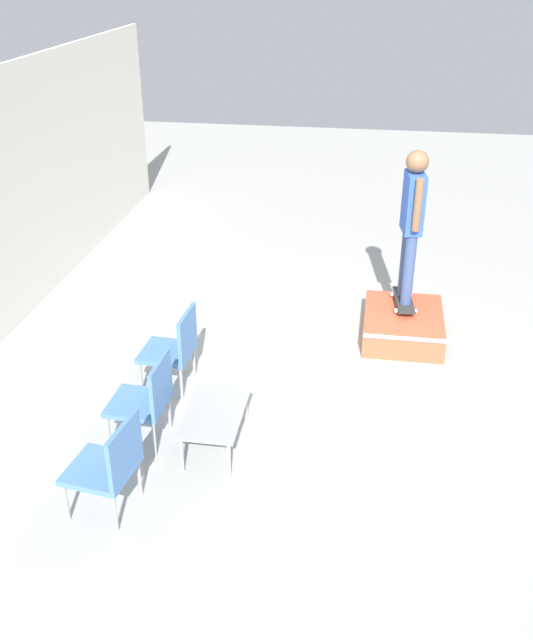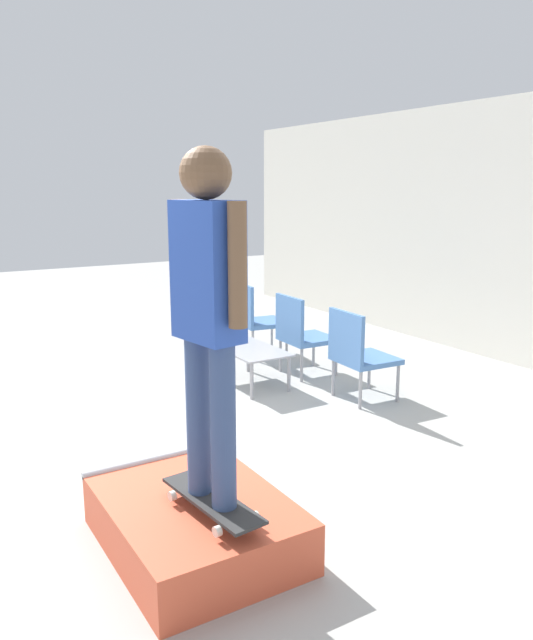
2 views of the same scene
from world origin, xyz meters
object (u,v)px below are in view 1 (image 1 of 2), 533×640
object	(u,v)px
person_skater	(412,214)
coffee_table	(215,415)
patio_chair_center	(147,397)
skate_ramp_box	(403,325)
patio_chair_right	(175,346)
patio_chair_left	(110,463)
skateboard_on_ramp	(404,300)

from	to	relation	value
person_skater	coffee_table	distance (m)	3.36
patio_chair_center	person_skater	bearing A→B (deg)	140.13
skate_ramp_box	patio_chair_right	size ratio (longest dim) A/B	1.40
patio_chair_center	patio_chair_right	size ratio (longest dim) A/B	1.00
person_skater	coffee_table	bearing A→B (deg)	137.39
patio_chair_center	patio_chair_right	xyz separation A→B (m)	(0.96, 0.00, 0.00)
patio_chair_left	patio_chair_center	bearing A→B (deg)	-172.15
person_skater	patio_chair_right	world-z (taller)	person_skater
coffee_table	patio_chair_left	world-z (taller)	patio_chair_left
patio_chair_center	patio_chair_left	bearing A→B (deg)	2.14
patio_chair_left	patio_chair_right	distance (m)	1.93
skateboard_on_ramp	patio_chair_left	world-z (taller)	patio_chair_left
skateboard_on_ramp	coffee_table	xyz separation A→B (m)	(-2.64, 1.74, -0.04)
coffee_table	person_skater	bearing A→B (deg)	-33.46
skate_ramp_box	patio_chair_center	distance (m)	3.43
patio_chair_left	skateboard_on_ramp	bearing A→B (deg)	154.46
patio_chair_right	patio_chair_left	bearing A→B (deg)	2.95
coffee_table	skate_ramp_box	bearing A→B (deg)	-35.84
person_skater	patio_chair_left	world-z (taller)	person_skater
skate_ramp_box	coffee_table	distance (m)	3.00
skate_ramp_box	coffee_table	size ratio (longest dim) A/B	1.34
coffee_table	patio_chair_left	xyz separation A→B (m)	(-0.97, 0.64, 0.14)
patio_chair_left	skate_ramp_box	bearing A→B (deg)	152.75
coffee_table	patio_chair_right	size ratio (longest dim) A/B	1.05
skate_ramp_box	coffee_table	world-z (taller)	coffee_table
person_skater	patio_chair_right	size ratio (longest dim) A/B	2.06
person_skater	patio_chair_left	distance (m)	4.44
skateboard_on_ramp	patio_chair_left	bearing A→B (deg)	140.51
skateboard_on_ramp	person_skater	distance (m)	1.09
skate_ramp_box	patio_chair_center	xyz separation A→B (m)	(-2.43, 2.39, 0.33)
skate_ramp_box	patio_chair_left	size ratio (longest dim) A/B	1.40
skate_ramp_box	patio_chair_center	world-z (taller)	patio_chair_center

